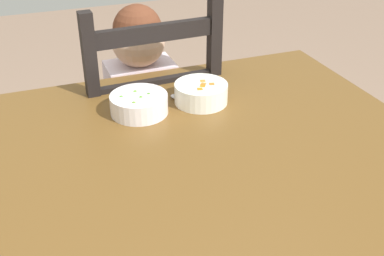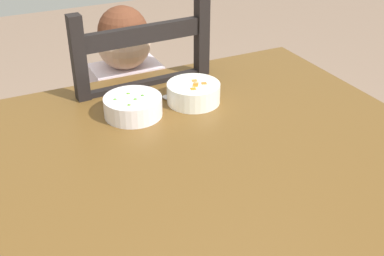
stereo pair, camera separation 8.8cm
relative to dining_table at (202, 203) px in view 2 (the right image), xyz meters
name	(u,v)px [view 2 (the right image)]	position (x,y,z in m)	size (l,w,h in m)	color
dining_table	(202,203)	(0.00, 0.00, 0.00)	(1.19, 1.09, 0.76)	brown
dining_chair	(134,147)	(0.04, 0.59, -0.19)	(0.44, 0.44, 1.00)	black
child_figure	(131,106)	(0.03, 0.59, -0.03)	(0.32, 0.31, 0.96)	silver
bowl_of_peas	(133,106)	(-0.05, 0.30, 0.13)	(0.15, 0.15, 0.05)	white
bowl_of_carrots	(193,92)	(0.12, 0.30, 0.13)	(0.15, 0.15, 0.06)	white
spoon	(176,99)	(0.08, 0.32, 0.11)	(0.10, 0.12, 0.01)	silver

